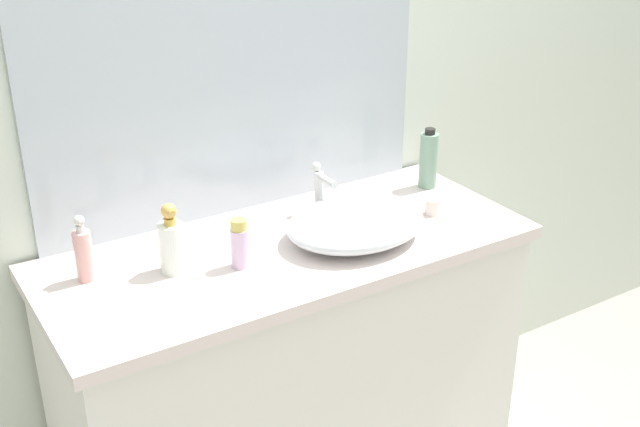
# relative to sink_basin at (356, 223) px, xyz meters

# --- Properties ---
(bathroom_wall_rear) EXTENTS (6.00, 0.06, 2.60)m
(bathroom_wall_rear) POSITION_rel_sink_basin_xyz_m (-0.08, 0.38, 0.35)
(bathroom_wall_rear) COLOR silver
(bathroom_wall_rear) RESTS_ON ground
(vanity_counter) EXTENTS (1.33, 0.56, 0.90)m
(vanity_counter) POSITION_rel_sink_basin_xyz_m (-0.17, 0.06, -0.50)
(vanity_counter) COLOR white
(vanity_counter) RESTS_ON ground
(wall_mirror_panel) EXTENTS (1.18, 0.01, 1.13)m
(wall_mirror_panel) POSITION_rel_sink_basin_xyz_m (-0.17, 0.34, 0.52)
(wall_mirror_panel) COLOR #B2BCC6
(wall_mirror_panel) RESTS_ON vanity_counter
(sink_basin) EXTENTS (0.40, 0.31, 0.09)m
(sink_basin) POSITION_rel_sink_basin_xyz_m (0.00, 0.00, 0.00)
(sink_basin) COLOR silver
(sink_basin) RESTS_ON vanity_counter
(faucet) EXTENTS (0.03, 0.11, 0.16)m
(faucet) POSITION_rel_sink_basin_xyz_m (-0.00, 0.18, 0.04)
(faucet) COLOR silver
(faucet) RESTS_ON vanity_counter
(soap_dispenser) EXTENTS (0.07, 0.07, 0.19)m
(soap_dispenser) POSITION_rel_sink_basin_xyz_m (-0.49, 0.09, 0.03)
(soap_dispenser) COLOR white
(soap_dispenser) RESTS_ON vanity_counter
(lotion_bottle) EXTENTS (0.04, 0.04, 0.18)m
(lotion_bottle) POSITION_rel_sink_basin_xyz_m (-0.69, 0.17, 0.03)
(lotion_bottle) COLOR #E1A29C
(lotion_bottle) RESTS_ON vanity_counter
(perfume_bottle) EXTENTS (0.06, 0.06, 0.19)m
(perfume_bottle) POSITION_rel_sink_basin_xyz_m (0.40, 0.18, 0.04)
(perfume_bottle) COLOR gray
(perfume_bottle) RESTS_ON vanity_counter
(spray_can) EXTENTS (0.05, 0.05, 0.13)m
(spray_can) POSITION_rel_sink_basin_xyz_m (-0.34, 0.02, 0.02)
(spray_can) COLOR silver
(spray_can) RESTS_ON vanity_counter
(candle_jar) EXTENTS (0.04, 0.04, 0.05)m
(candle_jar) POSITION_rel_sink_basin_xyz_m (0.28, 0.01, -0.02)
(candle_jar) COLOR silver
(candle_jar) RESTS_ON vanity_counter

